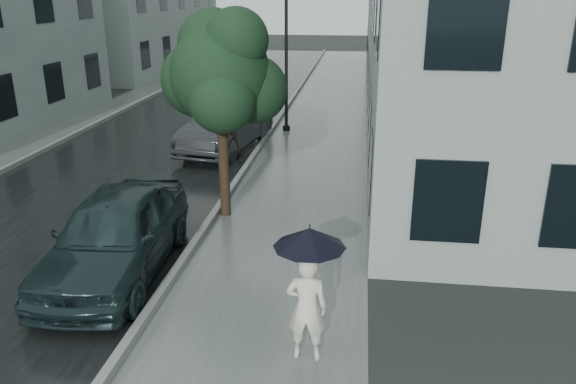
# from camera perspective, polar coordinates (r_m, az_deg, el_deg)

# --- Properties ---
(ground) EXTENTS (120.00, 120.00, 0.00)m
(ground) POSITION_cam_1_polar(r_m,az_deg,el_deg) (9.51, -4.29, -12.30)
(ground) COLOR black
(ground) RESTS_ON ground
(sidewalk) EXTENTS (3.50, 60.00, 0.01)m
(sidewalk) POSITION_cam_1_polar(r_m,az_deg,el_deg) (20.55, 3.10, 5.64)
(sidewalk) COLOR slate
(sidewalk) RESTS_ON ground
(kerb_near) EXTENTS (0.15, 60.00, 0.15)m
(kerb_near) POSITION_cam_1_polar(r_m,az_deg,el_deg) (20.75, -1.95, 6.00)
(kerb_near) COLOR slate
(kerb_near) RESTS_ON ground
(asphalt_road) EXTENTS (6.85, 60.00, 0.00)m
(asphalt_road) POSITION_cam_1_polar(r_m,az_deg,el_deg) (21.60, -11.20, 5.99)
(asphalt_road) COLOR black
(asphalt_road) RESTS_ON ground
(kerb_far) EXTENTS (0.15, 60.00, 0.15)m
(kerb_far) POSITION_cam_1_polar(r_m,az_deg,el_deg) (22.93, -19.59, 6.20)
(kerb_far) COLOR slate
(kerb_far) RESTS_ON ground
(sidewalk_far) EXTENTS (1.70, 60.00, 0.01)m
(sidewalk_far) POSITION_cam_1_polar(r_m,az_deg,el_deg) (23.38, -21.61, 6.02)
(sidewalk_far) COLOR #4C5451
(sidewalk_far) RESTS_ON ground
(building_near) EXTENTS (7.02, 36.00, 9.00)m
(building_near) POSITION_cam_1_polar(r_m,az_deg,el_deg) (27.63, 16.04, 18.03)
(building_near) COLOR gray
(building_near) RESTS_ON ground
(building_far_b) EXTENTS (7.02, 18.00, 8.00)m
(building_far_b) POSITION_cam_1_polar(r_m,az_deg,el_deg) (40.93, -15.57, 17.75)
(building_far_b) COLOR gray
(building_far_b) RESTS_ON ground
(pedestrian) EXTENTS (0.59, 0.39, 1.62)m
(pedestrian) POSITION_cam_1_polar(r_m,az_deg,el_deg) (8.10, 1.91, -11.70)
(pedestrian) COLOR silver
(pedestrian) RESTS_ON sidewalk
(umbrella) EXTENTS (1.24, 1.24, 1.15)m
(umbrella) POSITION_cam_1_polar(r_m,az_deg,el_deg) (7.62, 2.21, -4.65)
(umbrella) COLOR black
(umbrella) RESTS_ON ground
(street_tree) EXTENTS (2.90, 2.63, 4.74)m
(street_tree) POSITION_cam_1_polar(r_m,az_deg,el_deg) (12.70, -6.80, 11.90)
(street_tree) COLOR #332619
(street_tree) RESTS_ON ground
(lamp_post) EXTENTS (0.82, 0.48, 5.02)m
(lamp_post) POSITION_cam_1_polar(r_m,az_deg,el_deg) (21.05, -0.56, 13.96)
(lamp_post) COLOR black
(lamp_post) RESTS_ON ground
(car_near) EXTENTS (2.10, 4.71, 1.57)m
(car_near) POSITION_cam_1_polar(r_m,az_deg,el_deg) (10.89, -17.11, -4.12)
(car_near) COLOR black
(car_near) RESTS_ON ground
(car_far) EXTENTS (2.43, 4.97, 1.57)m
(car_far) POSITION_cam_1_polar(r_m,az_deg,el_deg) (18.82, -6.30, 6.67)
(car_far) COLOR #26282C
(car_far) RESTS_ON ground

